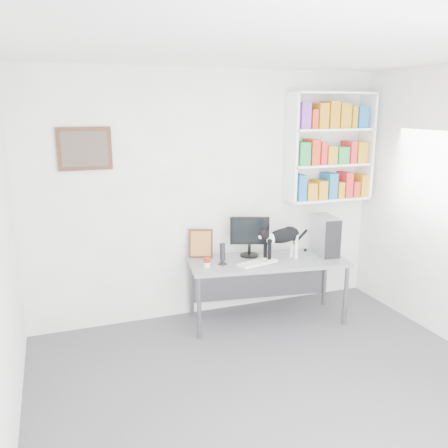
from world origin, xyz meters
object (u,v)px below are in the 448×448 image
object	(u,v)px
keyboard	(257,263)
desk	(267,290)
monitor	(250,236)
speaker	(223,253)
leaning_print	(201,243)
cat	(282,244)
pc_tower	(325,235)
bookshelf	(330,147)
soup_can	(207,262)

from	to	relation	value
keyboard	desk	bearing A→B (deg)	15.61
monitor	speaker	world-z (taller)	monitor
leaning_print	cat	xyz separation A→B (m)	(0.77, -0.42, 0.02)
pc_tower	speaker	size ratio (longest dim) A/B	1.82
bookshelf	cat	bearing A→B (deg)	-152.78
pc_tower	leaning_print	distance (m)	1.38
keyboard	speaker	bearing A→B (deg)	144.03
keyboard	pc_tower	bearing A→B (deg)	-9.01
desk	monitor	size ratio (longest dim) A/B	3.70
keyboard	speaker	world-z (taller)	speaker
desk	monitor	distance (m)	0.62
monitor	desk	bearing A→B (deg)	-34.86
soup_can	speaker	bearing A→B (deg)	10.96
desk	speaker	size ratio (longest dim) A/B	7.11
speaker	soup_can	xyz separation A→B (m)	(-0.18, -0.04, -0.07)
bookshelf	soup_can	bearing A→B (deg)	-168.26
monitor	soup_can	bearing A→B (deg)	-140.07
monitor	keyboard	world-z (taller)	monitor
desk	pc_tower	bearing A→B (deg)	7.61
desk	leaning_print	bearing A→B (deg)	160.68
bookshelf	monitor	distance (m)	1.40
cat	speaker	bearing A→B (deg)	156.90
monitor	cat	world-z (taller)	monitor
leaning_print	cat	bearing A→B (deg)	-6.66
pc_tower	soup_can	xyz separation A→B (m)	(-1.38, 0.01, -0.16)
pc_tower	soup_can	world-z (taller)	pc_tower
pc_tower	speaker	world-z (taller)	pc_tower
soup_can	keyboard	bearing A→B (deg)	-10.40
leaning_print	soup_can	size ratio (longest dim) A/B	3.22
monitor	soup_can	xyz separation A→B (m)	(-0.55, -0.20, -0.18)
keyboard	cat	xyz separation A→B (m)	(0.30, 0.02, 0.17)
keyboard	pc_tower	distance (m)	0.89
bookshelf	leaning_print	bearing A→B (deg)	179.49
keyboard	leaning_print	distance (m)	0.67
monitor	pc_tower	size ratio (longest dim) A/B	1.05
pc_tower	speaker	distance (m)	1.20
desk	soup_can	distance (m)	0.80
pc_tower	cat	xyz separation A→B (m)	(-0.56, -0.06, -0.03)
keyboard	soup_can	xyz separation A→B (m)	(-0.52, 0.10, 0.03)
soup_can	leaning_print	bearing A→B (deg)	82.87
speaker	monitor	bearing A→B (deg)	36.55
cat	keyboard	bearing A→B (deg)	171.09
soup_can	bookshelf	bearing A→B (deg)	11.74
leaning_print	pc_tower	bearing A→B (deg)	6.78
soup_can	cat	distance (m)	0.83
desk	cat	distance (m)	0.55
cat	monitor	bearing A→B (deg)	120.83
monitor	cat	xyz separation A→B (m)	(0.26, -0.27, -0.04)
bookshelf	cat	size ratio (longest dim) A/B	2.07
leaning_print	monitor	bearing A→B (deg)	5.36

